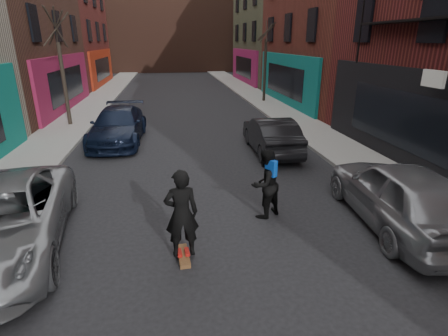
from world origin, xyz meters
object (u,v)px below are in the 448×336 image
object	(u,v)px
parked_right_far	(400,194)
skateboard	(183,256)
parked_right_end	(271,135)
skateboarder	(182,214)
tree_left_far	(61,61)
pedestrian	(265,184)
tree_right_far	(266,53)
parked_left_end	(118,126)

from	to	relation	value
parked_right_far	skateboard	size ratio (longest dim) A/B	6.16
parked_right_end	skateboarder	xyz separation A→B (m)	(-3.96, -7.06, 0.33)
tree_left_far	pedestrian	distance (m)	14.12
parked_right_end	tree_right_far	bearing A→B (deg)	-102.64
skateboard	pedestrian	xyz separation A→B (m)	(2.20, 1.60, 0.87)
skateboarder	pedestrian	distance (m)	2.72
parked_right_end	skateboarder	bearing A→B (deg)	61.92
tree_right_far	parked_left_end	distance (m)	13.73
tree_left_far	skateboarder	world-z (taller)	tree_left_far
parked_right_end	skateboard	world-z (taller)	parked_right_end
tree_right_far	skateboarder	world-z (taller)	tree_right_far
parked_right_far	skateboarder	size ratio (longest dim) A/B	2.57
parked_right_end	pedestrian	size ratio (longest dim) A/B	2.42
parked_left_end	parked_right_far	bearing A→B (deg)	-46.58
tree_right_far	parked_right_end	xyz separation A→B (m)	(-3.00, -12.15, -2.80)
parked_left_end	pedestrian	bearing A→B (deg)	-57.44
tree_right_far	skateboard	world-z (taller)	tree_right_far
tree_left_far	skateboarder	bearing A→B (deg)	-67.61
parked_left_end	parked_right_far	size ratio (longest dim) A/B	1.07
tree_right_far	parked_right_end	distance (m)	12.83
parked_left_end	skateboard	world-z (taller)	parked_left_end
tree_left_far	parked_left_end	size ratio (longest dim) A/B	1.23
parked_left_end	skateboard	xyz separation A→B (m)	(2.44, -9.60, -0.72)
tree_left_far	parked_left_end	xyz separation A→B (m)	(3.00, -3.61, -2.61)
skateboarder	parked_left_end	bearing A→B (deg)	-79.42
parked_right_far	pedestrian	distance (m)	3.30
tree_left_far	tree_right_far	world-z (taller)	tree_right_far
tree_left_far	parked_right_far	bearing A→B (deg)	-49.37
skateboard	skateboarder	xyz separation A→B (m)	(0.00, 0.00, 1.01)
skateboarder	parked_right_end	bearing A→B (deg)	-122.99
tree_right_far	pedestrian	xyz separation A→B (m)	(-4.76, -17.61, -2.61)
tree_right_far	parked_left_end	bearing A→B (deg)	-134.36
tree_right_far	parked_right_far	world-z (taller)	tree_right_far
skateboarder	pedestrian	world-z (taller)	skateboarder
tree_right_far	pedestrian	size ratio (longest dim) A/B	3.72
parked_left_end	skateboarder	world-z (taller)	skateboarder
tree_left_far	skateboard	xyz separation A→B (m)	(5.44, -13.21, -3.33)
tree_left_far	pedestrian	world-z (taller)	tree_left_far
parked_left_end	tree_left_far	bearing A→B (deg)	132.13
skateboarder	skateboard	bearing A→B (deg)	180.00
tree_right_far	parked_right_far	size ratio (longest dim) A/B	1.38
parked_right_end	parked_left_end	bearing A→B (deg)	-20.44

